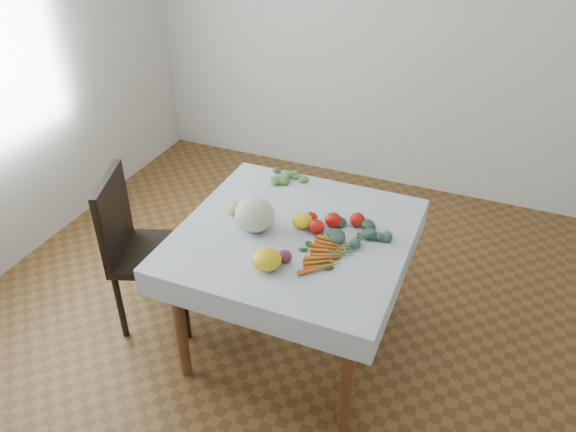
{
  "coord_description": "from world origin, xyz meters",
  "views": [
    {
      "loc": [
        0.85,
        -2.12,
        2.37
      ],
      "look_at": [
        -0.05,
        0.03,
        0.82
      ],
      "focal_mm": 35.0,
      "sensor_mm": 36.0,
      "label": 1
    }
  ],
  "objects_px": {
    "heirloom_back": "(302,221)",
    "chair": "(137,242)",
    "carrot_bunch": "(329,255)",
    "table": "(294,248)",
    "cabbage": "(255,214)"
  },
  "relations": [
    {
      "from": "table",
      "to": "carrot_bunch",
      "type": "height_order",
      "value": "carrot_bunch"
    },
    {
      "from": "table",
      "to": "cabbage",
      "type": "height_order",
      "value": "cabbage"
    },
    {
      "from": "carrot_bunch",
      "to": "cabbage",
      "type": "bearing_deg",
      "value": 169.48
    },
    {
      "from": "cabbage",
      "to": "carrot_bunch",
      "type": "bearing_deg",
      "value": -10.52
    },
    {
      "from": "table",
      "to": "heirloom_back",
      "type": "xyz_separation_m",
      "value": [
        0.02,
        0.06,
        0.14
      ]
    },
    {
      "from": "heirloom_back",
      "to": "carrot_bunch",
      "type": "xyz_separation_m",
      "value": [
        0.21,
        -0.19,
        -0.02
      ]
    },
    {
      "from": "heirloom_back",
      "to": "carrot_bunch",
      "type": "distance_m",
      "value": 0.28
    },
    {
      "from": "cabbage",
      "to": "carrot_bunch",
      "type": "xyz_separation_m",
      "value": [
        0.42,
        -0.08,
        -0.07
      ]
    },
    {
      "from": "chair",
      "to": "cabbage",
      "type": "distance_m",
      "value": 0.76
    },
    {
      "from": "table",
      "to": "carrot_bunch",
      "type": "xyz_separation_m",
      "value": [
        0.22,
        -0.13,
        0.12
      ]
    },
    {
      "from": "table",
      "to": "chair",
      "type": "height_order",
      "value": "chair"
    },
    {
      "from": "table",
      "to": "cabbage",
      "type": "xyz_separation_m",
      "value": [
        -0.19,
        -0.05,
        0.19
      ]
    },
    {
      "from": "heirloom_back",
      "to": "chair",
      "type": "bearing_deg",
      "value": -167.98
    },
    {
      "from": "heirloom_back",
      "to": "carrot_bunch",
      "type": "bearing_deg",
      "value": -42.47
    },
    {
      "from": "chair",
      "to": "heirloom_back",
      "type": "xyz_separation_m",
      "value": [
        0.9,
        0.19,
        0.26
      ]
    }
  ]
}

